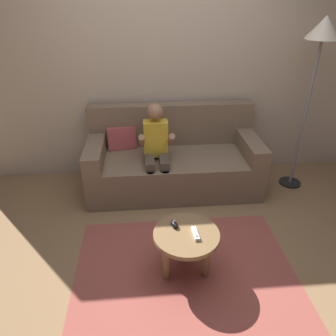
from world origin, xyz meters
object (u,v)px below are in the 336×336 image
object	(u,v)px
couch	(173,161)
nunchuk_black	(174,224)
game_remote_white_near_edge	(195,234)
person_seated_on_couch	(156,148)
coffee_table	(186,241)
floor_lamp	(321,43)

from	to	relation	value
couch	nunchuk_black	distance (m)	1.23
game_remote_white_near_edge	nunchuk_black	distance (m)	0.18
person_seated_on_couch	coffee_table	distance (m)	1.14
game_remote_white_near_edge	nunchuk_black	size ratio (longest dim) A/B	1.43
person_seated_on_couch	nunchuk_black	bearing A→B (deg)	-85.78
person_seated_on_couch	coffee_table	bearing A→B (deg)	-81.94
person_seated_on_couch	coffee_table	xyz separation A→B (m)	(0.16, -1.11, -0.24)
coffee_table	floor_lamp	size ratio (longest dim) A/B	0.28
person_seated_on_couch	game_remote_white_near_edge	bearing A→B (deg)	-79.17
game_remote_white_near_edge	floor_lamp	xyz separation A→B (m)	(1.33, 1.23, 1.11)
person_seated_on_couch	nunchuk_black	world-z (taller)	person_seated_on_couch
coffee_table	person_seated_on_couch	bearing A→B (deg)	98.06
coffee_table	game_remote_white_near_edge	distance (m)	0.12
couch	coffee_table	distance (m)	1.30
coffee_table	floor_lamp	world-z (taller)	floor_lamp
game_remote_white_near_edge	floor_lamp	bearing A→B (deg)	42.80
couch	person_seated_on_couch	distance (m)	0.37
couch	game_remote_white_near_edge	bearing A→B (deg)	-88.64
game_remote_white_near_edge	coffee_table	bearing A→B (deg)	152.53
game_remote_white_near_edge	person_seated_on_couch	bearing A→B (deg)	100.83
couch	coffee_table	xyz separation A→B (m)	(-0.03, -1.29, 0.02)
nunchuk_black	couch	bearing A→B (deg)	84.82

